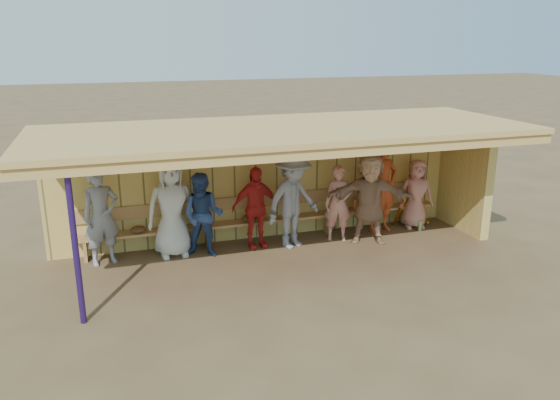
% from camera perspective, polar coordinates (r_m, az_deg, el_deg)
% --- Properties ---
extents(ground, '(90.00, 90.00, 0.00)m').
position_cam_1_polar(ground, '(10.41, 0.60, -6.07)').
color(ground, brown).
rests_on(ground, ground).
extents(player_a, '(0.75, 0.60, 1.81)m').
position_cam_1_polar(player_a, '(10.39, -18.18, -1.66)').
color(player_a, gray).
rests_on(player_a, ground).
extents(player_b, '(0.96, 0.64, 1.91)m').
position_cam_1_polar(player_b, '(10.43, -11.24, -0.77)').
color(player_b, silver).
rests_on(player_b, ground).
extents(player_c, '(0.97, 0.89, 1.62)m').
position_cam_1_polar(player_c, '(10.34, -8.03, -1.60)').
color(player_c, navy).
rests_on(player_c, ground).
extents(player_d, '(0.99, 0.50, 1.63)m').
position_cam_1_polar(player_d, '(10.70, -2.61, -0.80)').
color(player_d, red).
rests_on(player_d, ground).
extents(player_e, '(1.41, 1.13, 1.91)m').
position_cam_1_polar(player_e, '(10.66, 1.37, -0.05)').
color(player_e, gray).
rests_on(player_e, ground).
extents(player_f, '(1.81, 1.20, 1.87)m').
position_cam_1_polar(player_f, '(11.07, 9.37, 0.23)').
color(player_f, tan).
rests_on(player_f, ground).
extents(player_g, '(0.80, 0.62, 1.97)m').
position_cam_1_polar(player_g, '(11.73, 10.66, 1.35)').
color(player_g, '#BB431D').
rests_on(player_g, ground).
extents(player_h, '(0.84, 0.65, 1.52)m').
position_cam_1_polar(player_h, '(12.20, 14.03, 0.63)').
color(player_h, tan).
rests_on(player_h, ground).
extents(player_extra, '(0.66, 0.54, 1.56)m').
position_cam_1_polar(player_extra, '(11.14, 6.11, -0.36)').
color(player_extra, tan).
rests_on(player_extra, ground).
extents(dugout_structure, '(8.80, 3.20, 2.50)m').
position_cam_1_polar(dugout_structure, '(10.63, 1.44, 4.01)').
color(dugout_structure, tan).
rests_on(dugout_structure, ground).
extents(bench, '(7.60, 0.34, 0.93)m').
position_cam_1_polar(bench, '(11.22, -1.21, -1.49)').
color(bench, tan).
rests_on(bench, ground).
extents(dugout_equipment, '(6.45, 0.62, 0.80)m').
position_cam_1_polar(dugout_equipment, '(11.00, -3.17, -2.09)').
color(dugout_equipment, orange).
rests_on(dugout_equipment, ground).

